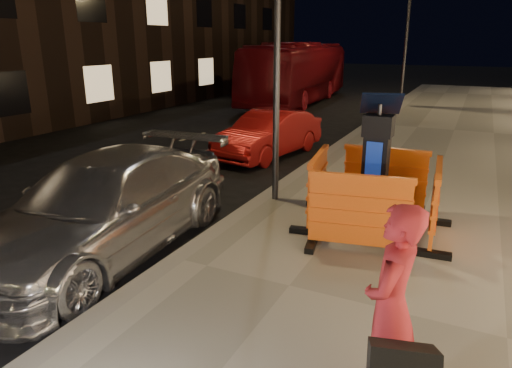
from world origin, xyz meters
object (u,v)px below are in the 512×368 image
at_px(bus_doubledecker, 297,102).
at_px(barrier_back, 384,180).
at_px(barrier_front, 359,214).
at_px(car_silver, 110,250).
at_px(barrier_bldgside, 435,203).
at_px(parking_kiosk, 375,167).
at_px(barrier_kerbside, 317,187).
at_px(man, 391,307).
at_px(car_red, 269,156).

bearing_deg(bus_doubledecker, barrier_back, -67.50).
height_order(barrier_front, car_silver, barrier_front).
bearing_deg(barrier_back, barrier_bldgside, -47.97).
bearing_deg(bus_doubledecker, car_silver, -82.11).
bearing_deg(barrier_front, parking_kiosk, 79.03).
height_order(parking_kiosk, barrier_bldgside, parking_kiosk).
xyz_separation_m(barrier_front, barrier_kerbside, (-0.95, 0.95, 0.00)).
xyz_separation_m(parking_kiosk, barrier_back, (0.00, 0.95, -0.47)).
bearing_deg(barrier_bldgside, man, 175.66).
relative_size(parking_kiosk, man, 1.17).
bearing_deg(car_silver, barrier_bldgside, 23.74).
distance_m(parking_kiosk, barrier_back, 1.06).
distance_m(barrier_kerbside, barrier_bldgside, 1.90).
distance_m(barrier_back, man, 4.79).
relative_size(bus_doubledecker, man, 6.05).
bearing_deg(car_silver, car_red, 89.06).
bearing_deg(car_silver, barrier_front, 17.48).
xyz_separation_m(barrier_back, barrier_bldgside, (0.95, -0.95, 0.00)).
relative_size(car_silver, bus_doubledecker, 0.46).
xyz_separation_m(barrier_bldgside, car_red, (-4.78, 4.34, -0.74)).
distance_m(parking_kiosk, car_red, 5.92).
bearing_deg(car_red, car_silver, -78.91).
relative_size(barrier_back, man, 0.84).
xyz_separation_m(parking_kiosk, car_red, (-3.83, 4.34, -1.21)).
bearing_deg(barrier_front, car_silver, -170.30).
relative_size(barrier_kerbside, bus_doubledecker, 0.14).
height_order(barrier_kerbside, car_silver, barrier_kerbside).
bearing_deg(barrier_kerbside, barrier_back, -52.97).
height_order(parking_kiosk, car_silver, parking_kiosk).
xyz_separation_m(parking_kiosk, barrier_bldgside, (0.95, 0.00, -0.47)).
distance_m(car_silver, car_red, 6.64).
bearing_deg(barrier_back, barrier_front, -92.97).
xyz_separation_m(barrier_kerbside, car_silver, (-2.62, -2.30, -0.74)).
bearing_deg(bus_doubledecker, barrier_kerbside, -71.80).
distance_m(barrier_kerbside, car_silver, 3.57).
bearing_deg(barrier_front, barrier_back, 79.03).
xyz_separation_m(barrier_back, car_red, (-3.83, 3.39, -0.74)).
bearing_deg(parking_kiosk, barrier_front, -95.97).
height_order(barrier_back, bus_doubledecker, bus_doubledecker).
bearing_deg(barrier_back, parking_kiosk, -92.97).
height_order(parking_kiosk, bus_doubledecker, parking_kiosk).
distance_m(parking_kiosk, bus_doubledecker, 17.39).
bearing_deg(car_silver, barrier_kerbside, 38.03).
xyz_separation_m(parking_kiosk, bus_doubledecker, (-7.33, 15.72, -1.21)).
relative_size(car_silver, man, 2.81).
bearing_deg(bus_doubledecker, parking_kiosk, -68.90).
height_order(barrier_bldgside, car_red, barrier_bldgside).
distance_m(barrier_front, car_silver, 3.89).
height_order(parking_kiosk, barrier_kerbside, parking_kiosk).
xyz_separation_m(barrier_front, barrier_bldgside, (0.95, 0.95, 0.00)).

